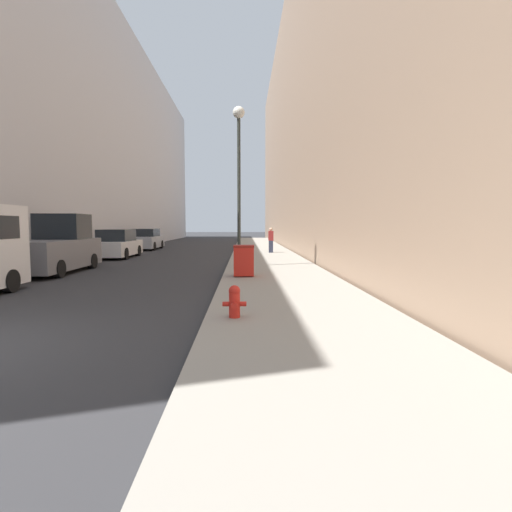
# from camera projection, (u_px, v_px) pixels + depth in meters

# --- Properties ---
(sidewalk_right) EXTENTS (3.83, 60.00, 0.15)m
(sidewalk_right) POSITION_uv_depth(u_px,v_px,m) (264.00, 255.00, 23.67)
(sidewalk_right) COLOR gray
(sidewalk_right) RESTS_ON ground
(building_left_glass) EXTENTS (12.00, 60.00, 17.59)m
(building_left_glass) POSITION_uv_depth(u_px,v_px,m) (48.00, 134.00, 30.51)
(building_left_glass) COLOR #BCBCC1
(building_left_glass) RESTS_ON ground
(building_right_stone) EXTENTS (12.00, 60.00, 19.65)m
(building_right_stone) POSITION_uv_depth(u_px,v_px,m) (362.00, 123.00, 31.11)
(building_right_stone) COLOR #9E7F66
(building_right_stone) RESTS_ON ground
(fire_hydrant) EXTENTS (0.44, 0.33, 0.60)m
(fire_hydrant) POSITION_uv_depth(u_px,v_px,m) (234.00, 301.00, 7.37)
(fire_hydrant) COLOR red
(fire_hydrant) RESTS_ON sidewalk_right
(trash_bin) EXTENTS (0.68, 0.66, 1.04)m
(trash_bin) POSITION_uv_depth(u_px,v_px,m) (244.00, 260.00, 13.31)
(trash_bin) COLOR red
(trash_bin) RESTS_ON sidewalk_right
(lamppost) EXTENTS (0.49, 0.49, 6.55)m
(lamppost) POSITION_uv_depth(u_px,v_px,m) (239.00, 161.00, 16.44)
(lamppost) COLOR #2D332D
(lamppost) RESTS_ON sidewalk_right
(pickup_truck) EXTENTS (2.00, 4.96, 2.30)m
(pickup_truck) POSITION_uv_depth(u_px,v_px,m) (56.00, 248.00, 15.62)
(pickup_truck) COLOR slate
(pickup_truck) RESTS_ON ground
(parked_sedan_near) EXTENTS (1.91, 4.36, 1.61)m
(parked_sedan_near) POSITION_uv_depth(u_px,v_px,m) (117.00, 245.00, 22.62)
(parked_sedan_near) COLOR silver
(parked_sedan_near) RESTS_ON ground
(parked_sedan_far) EXTENTS (1.92, 4.49, 1.57)m
(parked_sedan_far) POSITION_uv_depth(u_px,v_px,m) (146.00, 240.00, 30.32)
(parked_sedan_far) COLOR #A3A8B2
(parked_sedan_far) RESTS_ON ground
(pedestrian_on_sidewalk) EXTENTS (0.31, 0.20, 1.55)m
(pedestrian_on_sidewalk) POSITION_uv_depth(u_px,v_px,m) (271.00, 240.00, 24.70)
(pedestrian_on_sidewalk) COLOR #2D3347
(pedestrian_on_sidewalk) RESTS_ON sidewalk_right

